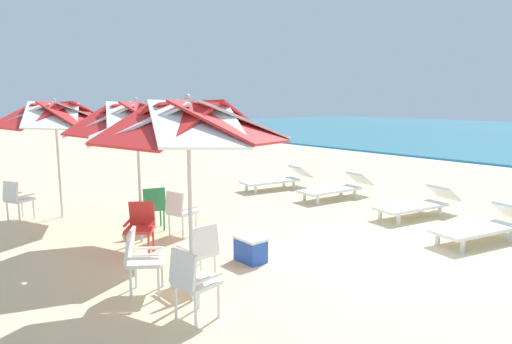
% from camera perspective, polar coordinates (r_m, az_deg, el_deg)
% --- Properties ---
extents(ground_plane, '(80.00, 80.00, 0.00)m').
position_cam_1_polar(ground_plane, '(7.61, 15.60, -10.55)').
color(ground_plane, beige).
extents(beach_umbrella_0, '(2.47, 2.47, 2.61)m').
position_cam_1_polar(beach_umbrella_0, '(5.38, -8.75, 6.32)').
color(beach_umbrella_0, silver).
rests_on(beach_umbrella_0, ground).
extents(plastic_chair_0, '(0.48, 0.45, 0.87)m').
position_cam_1_polar(plastic_chair_0, '(6.20, -7.26, -9.98)').
color(plastic_chair_0, white).
rests_on(plastic_chair_0, ground).
extents(plastic_chair_1, '(0.62, 0.63, 0.87)m').
position_cam_1_polar(plastic_chair_1, '(6.10, -14.64, -10.57)').
color(plastic_chair_1, white).
rests_on(plastic_chair_1, ground).
extents(plastic_chair_2, '(0.50, 0.52, 0.87)m').
position_cam_1_polar(plastic_chair_2, '(5.27, -8.23, -13.58)').
color(plastic_chair_2, white).
rests_on(plastic_chair_2, ground).
extents(beach_umbrella_1, '(2.57, 2.57, 2.58)m').
position_cam_1_polar(beach_umbrella_1, '(7.97, -15.12, 6.60)').
color(beach_umbrella_1, silver).
rests_on(beach_umbrella_1, ground).
extents(plastic_chair_3, '(0.58, 0.55, 0.87)m').
position_cam_1_polar(plastic_chair_3, '(8.89, -13.08, -4.23)').
color(plastic_chair_3, '#2D8C4C').
rests_on(plastic_chair_3, ground).
extents(plastic_chair_4, '(0.63, 0.63, 0.87)m').
position_cam_1_polar(plastic_chair_4, '(7.59, -14.66, -6.61)').
color(plastic_chair_4, red).
rests_on(plastic_chair_4, ground).
extents(plastic_chair_5, '(0.53, 0.56, 0.87)m').
position_cam_1_polar(plastic_chair_5, '(8.42, -9.80, -4.87)').
color(plastic_chair_5, white).
rests_on(plastic_chair_5, ground).
extents(beach_umbrella_2, '(2.57, 2.57, 2.58)m').
position_cam_1_polar(beach_umbrella_2, '(10.33, -24.48, 6.68)').
color(beach_umbrella_2, silver).
rests_on(beach_umbrella_2, ground).
extents(plastic_chair_6, '(0.59, 0.61, 0.87)m').
position_cam_1_polar(plastic_chair_6, '(10.60, -28.46, -2.95)').
color(plastic_chair_6, white).
rests_on(plastic_chair_6, ground).
extents(sun_lounger_0, '(1.12, 2.23, 0.62)m').
position_cam_1_polar(sun_lounger_0, '(9.04, 27.21, -6.20)').
color(sun_lounger_0, white).
rests_on(sun_lounger_0, ground).
extents(sun_lounger_1, '(1.03, 2.22, 0.62)m').
position_cam_1_polar(sun_lounger_1, '(10.34, 20.08, -3.88)').
color(sun_lounger_1, white).
rests_on(sun_lounger_1, ground).
extents(sun_lounger_2, '(0.90, 2.21, 0.62)m').
position_cam_1_polar(sun_lounger_2, '(11.67, 10.27, -2.01)').
color(sun_lounger_2, white).
rests_on(sun_lounger_2, ground).
extents(sun_lounger_3, '(1.00, 2.22, 0.62)m').
position_cam_1_polar(sun_lounger_3, '(12.71, 2.64, -0.95)').
color(sun_lounger_3, white).
rests_on(sun_lounger_3, ground).
extents(cooler_box, '(0.50, 0.34, 0.40)m').
position_cam_1_polar(cooler_box, '(7.11, -0.70, -9.89)').
color(cooler_box, blue).
rests_on(cooler_box, ground).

